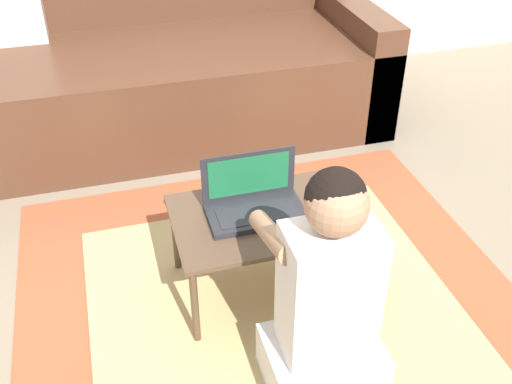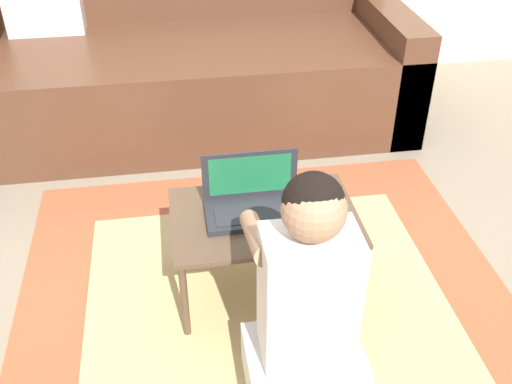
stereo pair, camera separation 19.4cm
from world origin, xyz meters
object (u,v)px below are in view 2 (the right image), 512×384
Objects in this scene: laptop_desk at (264,223)px; computer_mouse at (324,213)px; couch at (189,62)px; person_seated at (307,306)px; laptop at (253,203)px.

laptop_desk is 5.88× the size of computer_mouse.
person_seated is (0.20, -1.77, 0.03)m from couch.
person_seated is at bearing -110.45° from computer_mouse.
couch reaches higher than laptop_desk.
laptop_desk is 0.81× the size of person_seated.
couch is 6.78× the size of laptop.
person_seated is (-0.14, -0.39, -0.00)m from computer_mouse.
computer_mouse is 0.14× the size of person_seated.
person_seated reaches higher than laptop.
person_seated is at bearing -80.51° from laptop.
couch reaches higher than computer_mouse.
laptop is 0.46m from person_seated.
person_seated is at bearing -83.52° from couch.
laptop_desk is at bearing -37.36° from laptop.
computer_mouse is at bearing -75.93° from couch.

